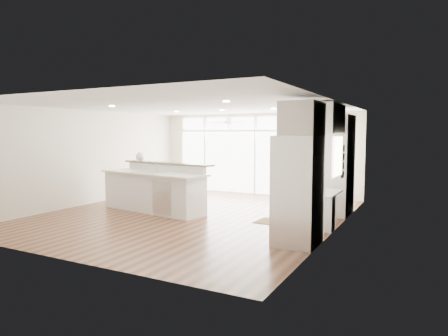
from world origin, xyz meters
The scene contains 24 objects.
floor centered at (0.00, 0.00, -0.01)m, with size 7.00×8.00×0.02m, color #472616.
ceiling centered at (0.00, 0.00, 2.70)m, with size 7.00×8.00×0.02m, color silver.
wall_back centered at (0.00, 4.00, 1.35)m, with size 7.00×0.04×2.70m, color beige.
wall_front centered at (0.00, -4.00, 1.35)m, with size 7.00×0.04×2.70m, color beige.
wall_left centered at (-3.50, 0.00, 1.35)m, with size 0.04×8.00×2.70m, color beige.
wall_right centered at (3.50, 0.00, 1.35)m, with size 0.04×8.00×2.70m, color beige.
glass_wall centered at (0.00, 3.94, 1.05)m, with size 5.80×0.06×2.08m, color white.
transom_row centered at (0.00, 3.94, 2.38)m, with size 5.90×0.06×0.40m, color white.
desk_window centered at (3.46, 0.30, 1.55)m, with size 0.04×0.85×0.85m, color silver.
ceiling_fan centered at (-0.50, 2.80, 2.48)m, with size 1.16×1.16×0.32m, color white.
recessed_lights centered at (0.00, 0.20, 2.68)m, with size 3.40×3.00×0.02m, color white.
oven_cabinet centered at (3.17, 1.80, 1.25)m, with size 0.64×1.20×2.50m, color white.
desk_nook centered at (3.13, 0.30, 0.38)m, with size 0.72×1.30×0.76m, color white.
upper_cabinets centered at (3.17, 0.30, 2.35)m, with size 0.64×1.30×0.64m, color white.
refrigerator centered at (3.11, -1.35, 1.00)m, with size 0.76×0.90×2.00m, color silver.
fridge_cabinet centered at (3.17, -1.35, 2.30)m, with size 0.64×0.90×0.60m, color white.
framed_photos centered at (3.46, 0.92, 1.40)m, with size 0.06×0.22×0.80m, color black.
kitchen_island centered at (-1.19, -0.06, 0.63)m, with size 3.17×1.19×1.26m, color white.
rug centered at (2.16, 0.17, 0.01)m, with size 0.92×0.66×0.01m, color #3D2613.
office_chair centered at (2.67, 0.89, 0.48)m, with size 0.50×0.46×0.96m, color black.
fishbowl centered at (-2.06, 0.49, 1.38)m, with size 0.25×0.25×0.25m, color silver.
monitor centered at (3.05, 0.30, 0.97)m, with size 0.08×0.50×0.42m, color black.
keyboard centered at (2.88, 0.30, 0.77)m, with size 0.12×0.31×0.02m, color silver.
potted_plant centered at (3.17, 1.80, 2.63)m, with size 0.29×0.32×0.25m, color #2F5323.
Camera 1 is at (5.27, -8.38, 2.04)m, focal length 32.00 mm.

